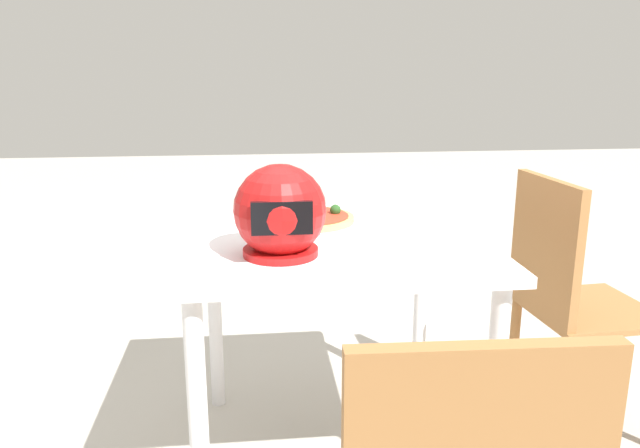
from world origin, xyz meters
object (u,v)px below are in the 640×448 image
Objects in this scene: motorcycle_helmet at (280,213)px; chair_side at (566,293)px; dining_table at (332,269)px; pizza at (308,218)px.

chair_side is at bearing -165.23° from motorcycle_helmet.
chair_side reaches higher than dining_table.
motorcycle_helmet is at bearing 71.96° from pizza.
chair_side is (-0.87, 0.06, -0.27)m from pizza.
chair_side is (-0.97, -0.26, -0.36)m from motorcycle_helmet.
dining_table is 3.60× the size of motorcycle_helmet.
dining_table is 0.99× the size of chair_side.
dining_table is 0.33m from motorcycle_helmet.
pizza reaches higher than dining_table.
pizza is 0.34m from motorcycle_helmet.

